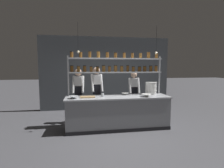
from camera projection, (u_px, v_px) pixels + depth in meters
ground_plane at (118, 128)px, 5.01m from camera, size 40.00×40.00×0.00m
back_wall at (106, 73)px, 7.23m from camera, size 5.32×0.12×2.96m
prep_counter at (118, 112)px, 4.96m from camera, size 2.92×0.76×0.92m
spice_shelf_unit at (116, 67)px, 5.16m from camera, size 2.80×0.28×2.21m
chef_left at (79, 92)px, 5.41m from camera, size 0.38×0.31×1.69m
chef_center at (97, 90)px, 5.51m from camera, size 0.38×0.32×1.74m
chef_right at (134, 92)px, 5.76m from camera, size 0.38×0.29×1.59m
container_stack at (151, 88)px, 5.26m from camera, size 0.35×0.35×0.37m
cutting_board at (88, 97)px, 4.77m from camera, size 0.40×0.26×0.02m
prep_bowl_near_left at (125, 94)px, 5.18m from camera, size 0.23×0.23×0.06m
prep_bowl_center_front at (73, 97)px, 4.58m from camera, size 0.25×0.25×0.07m
prep_bowl_center_back at (146, 95)px, 4.86m from camera, size 0.29×0.29×0.08m
serving_cup_front at (103, 95)px, 4.86m from camera, size 0.08×0.08×0.09m
pendant_light_row at (119, 51)px, 4.79m from camera, size 2.26×0.07×0.80m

